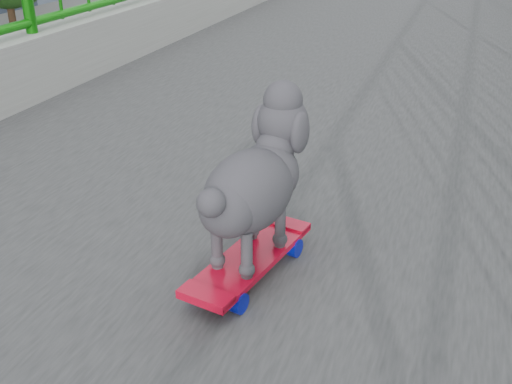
{
  "coord_description": "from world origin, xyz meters",
  "views": [
    {
      "loc": [
        0.61,
        -2.43,
        7.88
      ],
      "look_at": [
        0.16,
        -1.15,
        7.22
      ],
      "focal_mm": 42.0,
      "sensor_mm": 36.0,
      "label": 1
    }
  ],
  "objects_px": {
    "skateboard": "(250,261)",
    "poodle": "(254,180)",
    "car_5": "(246,135)",
    "car_2": "(44,137)"
  },
  "relations": [
    {
      "from": "car_5",
      "to": "skateboard",
      "type": "bearing_deg",
      "value": -69.6
    },
    {
      "from": "poodle",
      "to": "car_5",
      "type": "height_order",
      "value": "poodle"
    },
    {
      "from": "poodle",
      "to": "car_5",
      "type": "distance_m",
      "value": 18.83
    },
    {
      "from": "poodle",
      "to": "car_2",
      "type": "height_order",
      "value": "poodle"
    },
    {
      "from": "skateboard",
      "to": "car_2",
      "type": "bearing_deg",
      "value": 142.51
    },
    {
      "from": "skateboard",
      "to": "car_2",
      "type": "distance_m",
      "value": 20.0
    },
    {
      "from": "skateboard",
      "to": "poodle",
      "type": "relative_size",
      "value": 1.03
    },
    {
      "from": "skateboard",
      "to": "poodle",
      "type": "bearing_deg",
      "value": 90.0
    },
    {
      "from": "poodle",
      "to": "skateboard",
      "type": "bearing_deg",
      "value": -90.0
    },
    {
      "from": "car_2",
      "to": "skateboard",
      "type": "bearing_deg",
      "value": 131.47
    }
  ]
}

